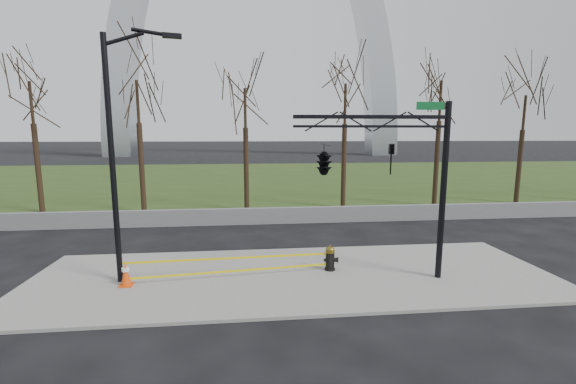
{
  "coord_description": "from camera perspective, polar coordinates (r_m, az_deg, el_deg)",
  "views": [
    {
      "loc": [
        -1.53,
        -12.37,
        4.96
      ],
      "look_at": [
        -0.02,
        2.0,
        2.71
      ],
      "focal_mm": 23.3,
      "sensor_mm": 36.0,
      "label": 1
    }
  ],
  "objects": [
    {
      "name": "sidewalk",
      "position": [
        13.39,
        0.99,
        -12.67
      ],
      "size": [
        18.0,
        6.0,
        0.1
      ],
      "primitive_type": "cube",
      "color": "gray",
      "rests_on": "ground"
    },
    {
      "name": "traffic_cone",
      "position": [
        13.4,
        -23.51,
        -11.42
      ],
      "size": [
        0.4,
        0.4,
        0.78
      ],
      "rotation": [
        0.0,
        0.0,
        -0.01
      ],
      "color": "#DE420B",
      "rests_on": "sidewalk"
    },
    {
      "name": "ground",
      "position": [
        13.41,
        0.99,
        -12.87
      ],
      "size": [
        500.0,
        500.0,
        0.0
      ],
      "primitive_type": "plane",
      "color": "black",
      "rests_on": "ground"
    },
    {
      "name": "gateway_arch",
      "position": [
        91.62,
        -5.32,
        26.3
      ],
      "size": [
        66.0,
        6.0,
        65.0
      ],
      "primitive_type": null,
      "color": "#B3B5BA",
      "rests_on": "ground"
    },
    {
      "name": "fire_hydrant",
      "position": [
        13.73,
        6.49,
        -10.04
      ],
      "size": [
        0.59,
        0.38,
        0.94
      ],
      "rotation": [
        0.0,
        0.0,
        -0.28
      ],
      "color": "black",
      "rests_on": "sidewalk"
    },
    {
      "name": "caution_tape",
      "position": [
        13.22,
        -8.65,
        -10.88
      ],
      "size": [
        7.18,
        0.71,
        0.47
      ],
      "color": "yellow",
      "rests_on": "ground"
    },
    {
      "name": "street_light",
      "position": [
        13.1,
        -24.43,
        6.89
      ],
      "size": [
        2.36,
        0.67,
        8.21
      ],
      "rotation": [
        0.0,
        0.0,
        0.21
      ],
      "color": "black",
      "rests_on": "ground"
    },
    {
      "name": "tree_row",
      "position": [
        26.15,
        15.4,
        7.61
      ],
      "size": [
        61.91,
        4.0,
        9.09
      ],
      "color": "black",
      "rests_on": "ground"
    },
    {
      "name": "guardrail",
      "position": [
        20.92,
        -1.68,
        -3.62
      ],
      "size": [
        60.0,
        0.3,
        0.9
      ],
      "primitive_type": "cube",
      "color": "#59595B",
      "rests_on": "ground"
    },
    {
      "name": "traffic_signal_mast",
      "position": [
        12.24,
        9.05,
        4.92
      ],
      "size": [
        5.1,
        2.51,
        6.0
      ],
      "rotation": [
        0.0,
        0.0,
        -0.05
      ],
      "color": "black",
      "rests_on": "ground"
    },
    {
      "name": "grass_strip",
      "position": [
        42.68,
        -3.91,
        2.19
      ],
      "size": [
        120.0,
        40.0,
        0.06
      ],
      "primitive_type": "cube",
      "color": "#273C16",
      "rests_on": "ground"
    }
  ]
}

